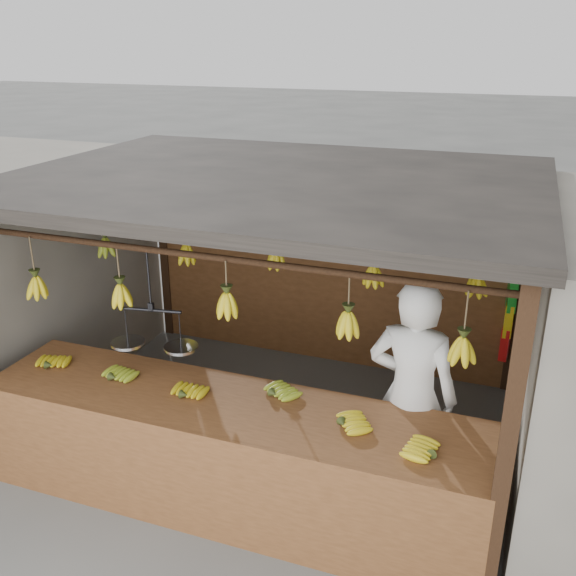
% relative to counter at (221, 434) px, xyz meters
% --- Properties ---
extents(ground, '(80.00, 80.00, 0.00)m').
position_rel_counter_xyz_m(ground, '(-0.03, 1.24, -0.72)').
color(ground, '#5B5B57').
extents(stall, '(4.30, 3.30, 2.40)m').
position_rel_counter_xyz_m(stall, '(-0.03, 1.57, 1.26)').
color(stall, black).
rests_on(stall, ground).
extents(counter, '(3.89, 0.88, 0.96)m').
position_rel_counter_xyz_m(counter, '(0.00, 0.00, 0.00)').
color(counter, brown).
rests_on(counter, ground).
extents(hanging_bananas, '(3.62, 2.25, 0.38)m').
position_rel_counter_xyz_m(hanging_bananas, '(-0.04, 1.24, 0.91)').
color(hanging_bananas, gold).
rests_on(hanging_bananas, ground).
extents(balance_scale, '(0.68, 0.33, 0.80)m').
position_rel_counter_xyz_m(balance_scale, '(-0.66, 0.24, 0.55)').
color(balance_scale, black).
rests_on(balance_scale, ground).
extents(vendor, '(0.72, 0.51, 1.88)m').
position_rel_counter_xyz_m(vendor, '(1.28, 0.64, 0.22)').
color(vendor, white).
rests_on(vendor, ground).
extents(bag_bundles, '(0.08, 0.26, 1.20)m').
position_rel_counter_xyz_m(bag_bundles, '(1.91, 2.59, 0.30)').
color(bag_bundles, '#1426BF').
rests_on(bag_bundles, ground).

